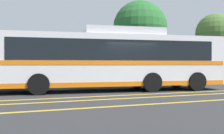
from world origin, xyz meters
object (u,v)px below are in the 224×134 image
Objects in this scene: parked_car_2 at (102,74)px; transit_bus at (112,59)px; parked_car_3 at (167,74)px; tree_1 at (140,28)px; tree_0 at (216,34)px.

transit_bus is at bearing -4.66° from parked_car_2.
tree_1 is (-0.63, 3.25, 3.90)m from parked_car_3.
tree_1 is at bearing -167.54° from parked_car_3.
tree_1 is at bearing -29.54° from transit_bus.
parked_car_3 is at bearing -150.99° from tree_0.
tree_1 reaches higher than transit_bus.
tree_1 is (5.18, 6.98, 2.86)m from transit_bus.
transit_bus is at bearing -149.54° from tree_0.
transit_bus is at bearing -55.92° from parked_car_3.
parked_car_2 reaches higher than parked_car_3.
tree_0 reaches higher than transit_bus.
parked_car_2 is at bearing -142.44° from tree_1.
tree_1 is at bearing 131.96° from parked_car_2.
transit_bus is at bearing -126.61° from tree_1.
tree_0 is at bearing 114.95° from parked_car_2.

